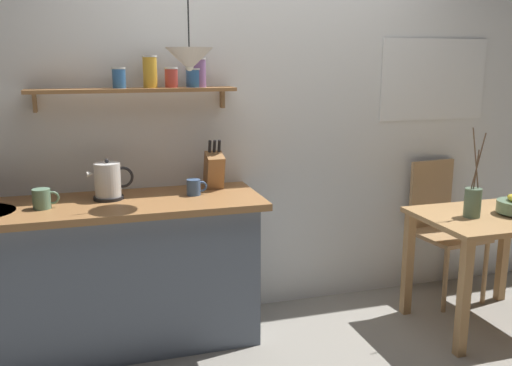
% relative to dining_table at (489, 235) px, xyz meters
% --- Properties ---
extents(ground_plane, '(14.00, 14.00, 0.00)m').
position_rel_dining_table_xyz_m(ground_plane, '(-1.31, 0.10, -0.60)').
color(ground_plane, gray).
extents(back_wall, '(6.80, 0.11, 2.70)m').
position_rel_dining_table_xyz_m(back_wall, '(-1.11, 0.75, 0.75)').
color(back_wall, white).
rests_on(back_wall, ground_plane).
extents(kitchen_counter, '(1.83, 0.63, 0.89)m').
position_rel_dining_table_xyz_m(kitchen_counter, '(-2.31, 0.42, -0.15)').
color(kitchen_counter, slate).
rests_on(kitchen_counter, ground_plane).
extents(wall_shelf, '(1.19, 0.20, 0.32)m').
position_rel_dining_table_xyz_m(wall_shelf, '(-1.97, 0.59, 0.94)').
color(wall_shelf, '#9E6B3D').
extents(dining_table, '(0.86, 0.67, 0.73)m').
position_rel_dining_table_xyz_m(dining_table, '(0.00, 0.00, 0.00)').
color(dining_table, tan).
rests_on(dining_table, ground_plane).
extents(dining_chair_far, '(0.46, 0.48, 0.96)m').
position_rel_dining_table_xyz_m(dining_chair_far, '(0.02, 0.52, -0.07)').
color(dining_chair_far, tan).
rests_on(dining_chair_far, ground_plane).
extents(twig_vase, '(0.10, 0.10, 0.55)m').
position_rel_dining_table_xyz_m(twig_vase, '(-0.15, -0.00, 0.23)').
color(twig_vase, '#567056').
rests_on(twig_vase, dining_table).
extents(electric_kettle, '(0.26, 0.17, 0.23)m').
position_rel_dining_table_xyz_m(electric_kettle, '(-2.26, 0.46, 0.39)').
color(electric_kettle, black).
rests_on(electric_kettle, kitchen_counter).
extents(knife_block, '(0.10, 0.18, 0.31)m').
position_rel_dining_table_xyz_m(knife_block, '(-1.62, 0.55, 0.41)').
color(knife_block, '#9E6B3D').
rests_on(knife_block, kitchen_counter).
extents(coffee_mug_by_sink, '(0.14, 0.09, 0.11)m').
position_rel_dining_table_xyz_m(coffee_mug_by_sink, '(-2.61, 0.35, 0.34)').
color(coffee_mug_by_sink, slate).
rests_on(coffee_mug_by_sink, kitchen_counter).
extents(coffee_mug_spare, '(0.12, 0.08, 0.09)m').
position_rel_dining_table_xyz_m(coffee_mug_spare, '(-1.77, 0.42, 0.33)').
color(coffee_mug_spare, '#3D5B89').
rests_on(coffee_mug_spare, kitchen_counter).
extents(pendant_lamp, '(0.26, 0.26, 0.52)m').
position_rel_dining_table_xyz_m(pendant_lamp, '(-1.80, 0.29, 1.07)').
color(pendant_lamp, black).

